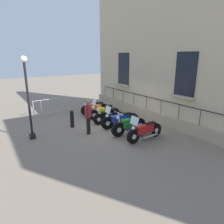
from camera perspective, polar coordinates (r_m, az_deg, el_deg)
ground_plane at (r=11.16m, az=-0.03°, el=-3.96°), size 60.00×60.00×0.00m
building_facade at (r=12.34m, az=11.98°, el=18.17°), size 0.82×11.55×8.91m
motorcycle_orange at (r=13.18m, az=-4.82°, el=1.03°), size 1.93×0.72×0.96m
motorcycle_yellow at (r=12.28m, az=-2.35°, el=0.04°), size 1.99×0.70×1.31m
motorcycle_black at (r=11.49m, az=-1.04°, el=-1.18°), size 1.90×0.63×1.06m
motorcycle_blue at (r=10.81m, az=2.36°, el=-2.14°), size 2.24×0.68×1.25m
motorcycle_green at (r=9.94m, az=4.84°, el=-3.88°), size 2.01×0.54×1.15m
motorcycle_red at (r=9.32m, az=9.32°, el=-5.36°), size 2.06×0.58×1.23m
lamppost at (r=9.67m, az=-22.83°, el=3.82°), size 0.29×0.29×3.77m
crowd_barrier at (r=13.88m, az=-16.70°, el=1.76°), size 2.50×0.26×1.05m
bollard at (r=11.04m, az=-11.35°, el=-1.88°), size 0.22×0.22×0.95m
pedestrian_standing at (r=9.83m, az=-6.86°, el=-0.78°), size 0.41×0.41×1.74m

